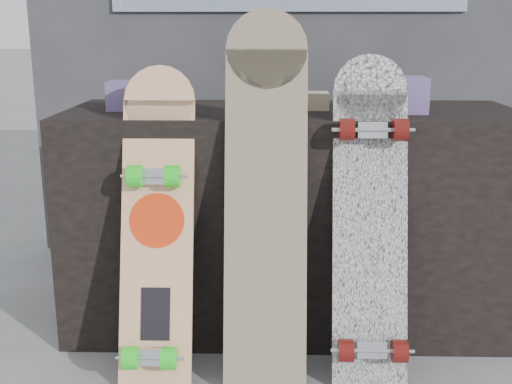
{
  "coord_description": "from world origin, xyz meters",
  "views": [
    {
      "loc": [
        -0.07,
        -1.78,
        1.09
      ],
      "look_at": [
        -0.12,
        0.2,
        0.57
      ],
      "focal_mm": 45.0,
      "sensor_mm": 36.0,
      "label": 1
    }
  ],
  "objects_px": {
    "longboard_celtic": "(266,187)",
    "skateboard_dark": "(155,249)",
    "longboard_geisha": "(158,216)",
    "longboard_cascadia": "(370,216)",
    "vendor_table": "(291,217)"
  },
  "relations": [
    {
      "from": "vendor_table",
      "to": "longboard_celtic",
      "type": "relative_size",
      "value": 1.4
    },
    {
      "from": "longboard_celtic",
      "to": "skateboard_dark",
      "type": "height_order",
      "value": "longboard_celtic"
    },
    {
      "from": "skateboard_dark",
      "to": "vendor_table",
      "type": "bearing_deg",
      "value": 42.92
    },
    {
      "from": "longboard_cascadia",
      "to": "longboard_celtic",
      "type": "bearing_deg",
      "value": 179.24
    },
    {
      "from": "longboard_geisha",
      "to": "longboard_celtic",
      "type": "relative_size",
      "value": 0.85
    },
    {
      "from": "vendor_table",
      "to": "longboard_cascadia",
      "type": "height_order",
      "value": "longboard_cascadia"
    },
    {
      "from": "longboard_geisha",
      "to": "longboard_cascadia",
      "type": "bearing_deg",
      "value": -0.28
    },
    {
      "from": "longboard_celtic",
      "to": "skateboard_dark",
      "type": "bearing_deg",
      "value": -173.94
    },
    {
      "from": "skateboard_dark",
      "to": "longboard_celtic",
      "type": "bearing_deg",
      "value": 6.06
    },
    {
      "from": "longboard_geisha",
      "to": "longboard_celtic",
      "type": "height_order",
      "value": "longboard_celtic"
    },
    {
      "from": "longboard_geisha",
      "to": "skateboard_dark",
      "type": "bearing_deg",
      "value": -99.19
    },
    {
      "from": "longboard_celtic",
      "to": "longboard_cascadia",
      "type": "distance_m",
      "value": 0.34
    },
    {
      "from": "longboard_cascadia",
      "to": "longboard_geisha",
      "type": "bearing_deg",
      "value": 179.72
    },
    {
      "from": "longboard_geisha",
      "to": "skateboard_dark",
      "type": "relative_size",
      "value": 1.2
    },
    {
      "from": "longboard_geisha",
      "to": "longboard_celtic",
      "type": "bearing_deg",
      "value": 0.17
    }
  ]
}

